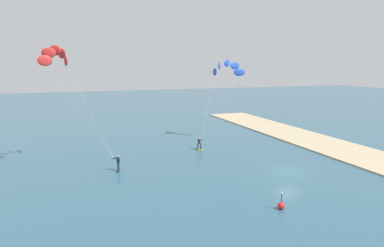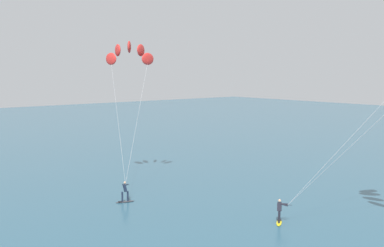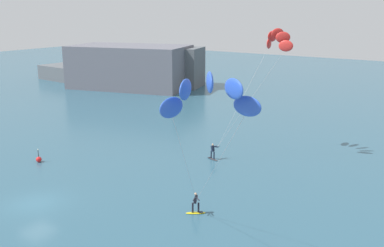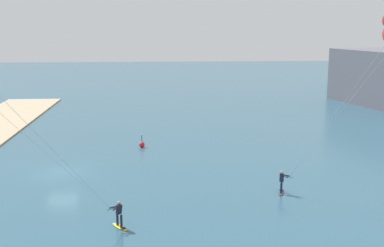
# 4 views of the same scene
# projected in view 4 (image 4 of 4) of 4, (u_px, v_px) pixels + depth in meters

# --- Properties ---
(ground_plane) EXTENTS (240.00, 240.00, 0.00)m
(ground_plane) POSITION_uv_depth(u_px,v_px,m) (62.00, 172.00, 40.20)
(ground_plane) COLOR #2D566B
(marker_buoy) EXTENTS (0.56, 0.56, 1.38)m
(marker_buoy) POSITION_uv_depth(u_px,v_px,m) (142.00, 144.00, 48.31)
(marker_buoy) COLOR red
(marker_buoy) RESTS_ON ground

